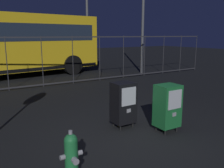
{
  "coord_description": "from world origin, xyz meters",
  "views": [
    {
      "loc": [
        -2.65,
        -3.54,
        2.04
      ],
      "look_at": [
        0.3,
        1.2,
        0.9
      ],
      "focal_mm": 38.65,
      "sensor_mm": 36.0,
      "label": 1
    }
  ],
  "objects_px": {
    "fire_hydrant": "(71,157)",
    "street_light_near_right": "(87,2)",
    "newspaper_box_secondary": "(167,106)",
    "newspaper_box_primary": "(123,102)"
  },
  "relations": [
    {
      "from": "fire_hydrant",
      "to": "newspaper_box_primary",
      "type": "height_order",
      "value": "newspaper_box_primary"
    },
    {
      "from": "fire_hydrant",
      "to": "street_light_near_right",
      "type": "relative_size",
      "value": 0.11
    },
    {
      "from": "fire_hydrant",
      "to": "newspaper_box_secondary",
      "type": "relative_size",
      "value": 0.73
    },
    {
      "from": "fire_hydrant",
      "to": "street_light_near_right",
      "type": "bearing_deg",
      "value": 62.53
    },
    {
      "from": "street_light_near_right",
      "to": "fire_hydrant",
      "type": "bearing_deg",
      "value": -117.47
    },
    {
      "from": "newspaper_box_primary",
      "to": "newspaper_box_secondary",
      "type": "relative_size",
      "value": 1.0
    },
    {
      "from": "fire_hydrant",
      "to": "newspaper_box_secondary",
      "type": "xyz_separation_m",
      "value": [
        2.42,
        0.59,
        0.22
      ]
    },
    {
      "from": "fire_hydrant",
      "to": "street_light_near_right",
      "type": "height_order",
      "value": "street_light_near_right"
    },
    {
      "from": "fire_hydrant",
      "to": "newspaper_box_secondary",
      "type": "height_order",
      "value": "newspaper_box_secondary"
    },
    {
      "from": "newspaper_box_primary",
      "to": "street_light_near_right",
      "type": "distance_m",
      "value": 10.3
    }
  ]
}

